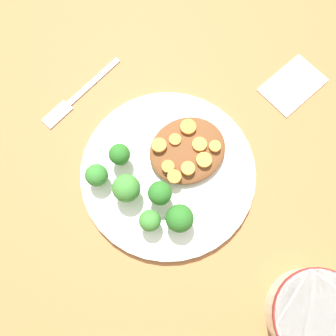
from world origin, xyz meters
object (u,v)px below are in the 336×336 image
napkin (293,85)px  plate (168,172)px  dip_bowl (316,317)px  fork (75,97)px

napkin → plate: bearing=-174.4°
napkin → dip_bowl: bearing=-123.3°
dip_bowl → fork: size_ratio=0.76×
plate → napkin: (0.27, 0.03, -0.01)m
napkin → fork: bearing=153.2°
plate → dip_bowl: (0.07, -0.29, 0.02)m
dip_bowl → fork: bearing=105.7°
dip_bowl → napkin: bearing=56.7°
plate → dip_bowl: size_ratio=2.15×
plate → fork: 0.21m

